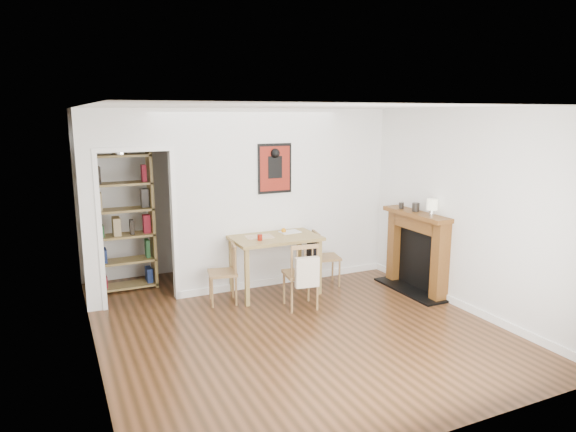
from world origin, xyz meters
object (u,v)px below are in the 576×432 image
chair_front (301,274)px  orange_fruit (284,231)px  dining_table (275,243)px  fireplace (417,249)px  ceramic_jar_b (401,206)px  mantel_lamp (432,206)px  bookshelf (124,223)px  red_glass (260,237)px  notebook (290,232)px  ceramic_jar_a (416,207)px  chair_right (325,257)px  chair_left (222,274)px

chair_front → orange_fruit: size_ratio=12.62×
dining_table → fireplace: bearing=-21.9°
ceramic_jar_b → mantel_lamp: bearing=-85.9°
bookshelf → fireplace: (3.80, -1.86, -0.37)m
red_glass → ceramic_jar_b: 2.16m
dining_table → orange_fruit: (0.20, 0.13, 0.14)m
dining_table → mantel_lamp: size_ratio=5.27×
dining_table → notebook: bearing=22.4°
chair_front → ceramic_jar_a: bearing=-1.4°
notebook → red_glass: bearing=-155.4°
fireplace → ceramic_jar_a: bearing=120.9°
notebook → mantel_lamp: (1.58, -1.19, 0.46)m
orange_fruit → fireplace: bearing=-27.6°
chair_front → ceramic_jar_b: bearing=7.0°
bookshelf → ceramic_jar_b: (3.72, -1.55, 0.22)m
chair_front → bookshelf: size_ratio=0.45×
red_glass → fireplace: bearing=-15.9°
chair_front → bookshelf: 2.70m
orange_fruit → mantel_lamp: size_ratio=0.31×
bookshelf → red_glass: size_ratio=22.71×
chair_right → ceramic_jar_b: (1.01, -0.46, 0.78)m
dining_table → ceramic_jar_a: bearing=-21.0°
chair_front → ceramic_jar_a: (1.80, -0.04, 0.77)m
ceramic_jar_b → ceramic_jar_a: bearing=-78.3°
chair_right → orange_fruit: size_ratio=11.57×
mantel_lamp → ceramic_jar_a: size_ratio=1.87×
notebook → orange_fruit: bearing=175.9°
dining_table → chair_front: size_ratio=1.36×
chair_right → notebook: size_ratio=2.90×
chair_left → ceramic_jar_b: size_ratio=8.89×
chair_front → bookshelf: (-1.97, 1.76, 0.53)m
chair_right → mantel_lamp: (1.05, -1.07, 0.88)m
chair_front → fireplace: size_ratio=0.72×
dining_table → red_glass: 0.35m
chair_left → ceramic_jar_a: (2.68, -0.65, 0.81)m
dining_table → chair_right: size_ratio=1.48×
orange_fruit → mantel_lamp: mantel_lamp is taller
chair_left → chair_right: size_ratio=0.99×
bookshelf → orange_fruit: (2.09, -0.96, -0.12)m
orange_fruit → ceramic_jar_b: (1.63, -0.59, 0.34)m
chair_right → notebook: (-0.52, 0.12, 0.41)m
mantel_lamp → chair_left: bearing=159.5°
chair_left → fireplace: bearing=-14.4°
dining_table → bookshelf: (-1.89, 1.09, 0.25)m
fireplace → ceramic_jar_b: size_ratio=13.56×
dining_table → orange_fruit: bearing=32.9°
notebook → ceramic_jar_b: bearing=-20.8°
ceramic_jar_a → chair_left: bearing=166.4°
fireplace → mantel_lamp: size_ratio=5.39×
chair_left → notebook: 1.19m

